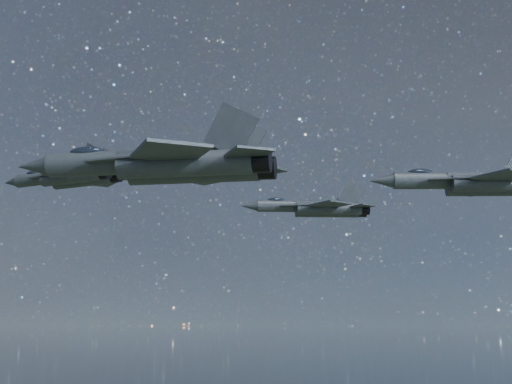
# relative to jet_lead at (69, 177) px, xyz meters

# --- Properties ---
(jet_lead) EXTENTS (16.78, 11.23, 4.25)m
(jet_lead) POSITION_rel_jet_lead_xyz_m (0.00, 0.00, 0.00)
(jet_lead) COLOR #31383D
(jet_left) EXTENTS (16.99, 11.70, 4.26)m
(jet_left) POSITION_rel_jet_lead_xyz_m (26.69, 14.91, -1.65)
(jet_left) COLOR #31383D
(jet_right) EXTENTS (20.04, 14.23, 5.10)m
(jet_right) POSITION_rel_jet_lead_xyz_m (18.22, -25.40, -4.86)
(jet_right) COLOR #31383D
(jet_slot) EXTENTS (20.13, 14.05, 5.07)m
(jet_slot) POSITION_rel_jet_lead_xyz_m (44.37, 1.94, -1.50)
(jet_slot) COLOR #31383D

